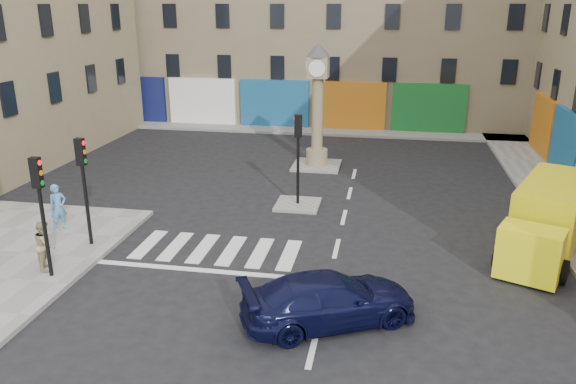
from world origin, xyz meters
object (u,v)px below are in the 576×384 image
(navy_sedan, at_px, (329,299))
(yellow_van, at_px, (548,218))
(traffic_light_left_far, at_px, (83,175))
(traffic_light_island, at_px, (298,145))
(clock_pillar, at_px, (318,98))
(pedestrian_blue, at_px, (58,207))
(pedestrian_tan, at_px, (45,245))
(traffic_light_left_near, at_px, (40,198))

(navy_sedan, xyz_separation_m, yellow_van, (6.73, 5.95, 0.45))
(traffic_light_left_far, height_order, traffic_light_island, traffic_light_left_far)
(traffic_light_left_far, xyz_separation_m, clock_pillar, (6.30, 11.40, 0.93))
(traffic_light_island, distance_m, clock_pillar, 6.07)
(pedestrian_blue, height_order, pedestrian_tan, pedestrian_blue)
(traffic_light_left_near, xyz_separation_m, pedestrian_blue, (-1.75, 3.40, -1.62))
(pedestrian_blue, bearing_deg, clock_pillar, -5.30)
(traffic_light_left_near, height_order, clock_pillar, clock_pillar)
(navy_sedan, relative_size, yellow_van, 0.72)
(yellow_van, bearing_deg, clock_pillar, 159.07)
(traffic_light_island, bearing_deg, yellow_van, -16.95)
(traffic_light_left_far, relative_size, pedestrian_tan, 2.36)
(pedestrian_blue, bearing_deg, traffic_light_island, -28.89)
(navy_sedan, bearing_deg, traffic_light_left_far, 41.68)
(navy_sedan, bearing_deg, clock_pillar, -18.62)
(pedestrian_tan, bearing_deg, yellow_van, -96.83)
(clock_pillar, distance_m, pedestrian_tan, 15.16)
(yellow_van, bearing_deg, pedestrian_blue, -151.14)
(traffic_light_left_far, relative_size, pedestrian_blue, 2.16)
(clock_pillar, bearing_deg, navy_sedan, -81.29)
(traffic_light_island, relative_size, navy_sedan, 0.80)
(yellow_van, relative_size, pedestrian_blue, 3.77)
(yellow_van, height_order, pedestrian_blue, yellow_van)
(clock_pillar, relative_size, pedestrian_tan, 3.90)
(traffic_light_left_far, distance_m, pedestrian_tan, 2.62)
(traffic_light_left_far, relative_size, navy_sedan, 0.80)
(traffic_light_left_near, bearing_deg, yellow_van, 18.35)
(traffic_light_left_near, xyz_separation_m, traffic_light_island, (6.30, 7.80, -0.03))
(navy_sedan, bearing_deg, traffic_light_left_near, 56.80)
(traffic_light_left_near, distance_m, traffic_light_left_far, 2.40)
(navy_sedan, relative_size, pedestrian_blue, 2.71)
(navy_sedan, bearing_deg, pedestrian_blue, 40.09)
(navy_sedan, height_order, pedestrian_blue, pedestrian_blue)
(traffic_light_left_near, xyz_separation_m, pedestrian_tan, (-0.37, 0.44, -1.69))
(traffic_light_island, height_order, yellow_van, traffic_light_island)
(clock_pillar, xyz_separation_m, navy_sedan, (2.25, -14.67, -2.88))
(traffic_light_left_near, relative_size, yellow_van, 0.57)
(traffic_light_island, xyz_separation_m, yellow_van, (8.97, -2.73, -1.47))
(traffic_light_left_far, distance_m, yellow_van, 15.58)
(traffic_light_left_near, distance_m, clock_pillar, 15.19)
(traffic_light_left_near, xyz_separation_m, navy_sedan, (8.55, -0.88, -1.95))
(traffic_light_island, relative_size, clock_pillar, 0.61)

